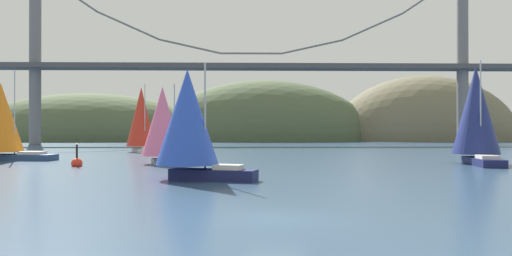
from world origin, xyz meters
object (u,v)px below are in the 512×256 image
(sailboat_orange_sail, at_px, (2,120))
(sailboat_pink_spinnaker, at_px, (163,123))
(sailboat_blue_spinnaker, at_px, (189,120))
(sailboat_scarlet_sail, at_px, (142,118))
(sailboat_navy_sail, at_px, (476,113))
(channel_buoy, at_px, (77,163))

(sailboat_orange_sail, xyz_separation_m, sailboat_pink_spinnaker, (20.78, -6.66, -0.49))
(sailboat_blue_spinnaker, xyz_separation_m, sailboat_pink_spinnaker, (-4.70, 15.28, -0.01))
(sailboat_scarlet_sail, bearing_deg, sailboat_blue_spinnaker, -72.43)
(sailboat_blue_spinnaker, bearing_deg, sailboat_pink_spinnaker, 107.09)
(sailboat_blue_spinnaker, bearing_deg, sailboat_orange_sail, 139.28)
(sailboat_scarlet_sail, bearing_deg, sailboat_navy_sail, -32.16)
(channel_buoy, bearing_deg, sailboat_blue_spinnaker, -43.73)
(sailboat_orange_sail, relative_size, sailboat_blue_spinnaker, 1.27)
(sailboat_blue_spinnaker, bearing_deg, channel_buoy, 136.27)
(sailboat_navy_sail, height_order, channel_buoy, sailboat_navy_sail)
(sailboat_navy_sail, xyz_separation_m, channel_buoy, (-42.05, -2.55, -5.19))
(sailboat_pink_spinnaker, bearing_deg, sailboat_blue_spinnaker, -72.91)
(sailboat_orange_sail, height_order, channel_buoy, sailboat_orange_sail)
(sailboat_blue_spinnaker, height_order, channel_buoy, sailboat_blue_spinnaker)
(sailboat_blue_spinnaker, height_order, sailboat_pink_spinnaker, sailboat_pink_spinnaker)
(sailboat_navy_sail, distance_m, sailboat_scarlet_sail, 50.01)
(sailboat_pink_spinnaker, bearing_deg, sailboat_orange_sail, 162.24)
(sailboat_scarlet_sail, xyz_separation_m, channel_buoy, (0.29, -29.17, -5.20))
(sailboat_orange_sail, xyz_separation_m, sailboat_blue_spinnaker, (25.48, -21.93, -0.48))
(sailboat_orange_sail, relative_size, sailboat_scarlet_sail, 0.98)
(sailboat_navy_sail, relative_size, sailboat_orange_sail, 1.00)
(sailboat_navy_sail, distance_m, sailboat_orange_sail, 55.16)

